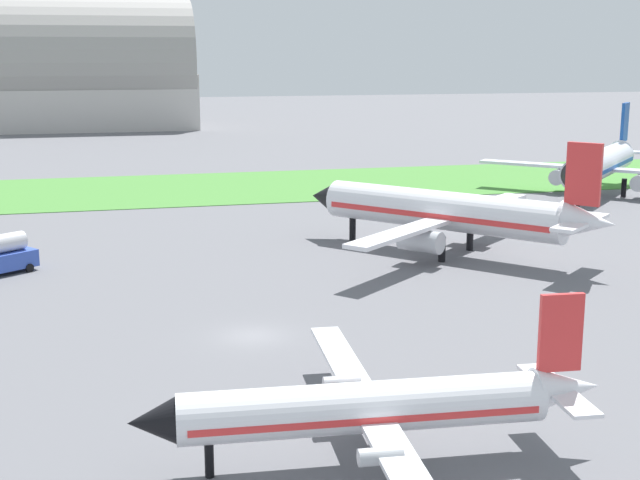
# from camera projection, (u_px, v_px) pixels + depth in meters

# --- Properties ---
(ground_plane) EXTENTS (600.00, 600.00, 0.00)m
(ground_plane) POSITION_uv_depth(u_px,v_px,m) (253.00, 336.00, 56.30)
(ground_plane) COLOR slate
(grass_taxiway_strip) EXTENTS (360.00, 28.00, 0.08)m
(grass_taxiway_strip) POSITION_uv_depth(u_px,v_px,m) (173.00, 189.00, 115.83)
(grass_taxiway_strip) COLOR #478438
(grass_taxiway_strip) RESTS_ON ground_plane
(airplane_midfield_jet) EXTENTS (24.43, 25.07, 10.74)m
(airplane_midfield_jet) POSITION_uv_depth(u_px,v_px,m) (447.00, 212.00, 78.08)
(airplane_midfield_jet) COLOR white
(airplane_midfield_jet) RESTS_ON ground_plane
(airplane_parked_jet_far) EXTENTS (24.51, 24.74, 11.03)m
(airplane_parked_jet_far) POSITION_uv_depth(u_px,v_px,m) (601.00, 165.00, 109.86)
(airplane_parked_jet_far) COLOR silver
(airplane_parked_jet_far) RESTS_ON ground_plane
(airplane_foreground_turboprop) EXTENTS (21.15, 24.69, 7.39)m
(airplane_foreground_turboprop) POSITION_uv_depth(u_px,v_px,m) (373.00, 406.00, 38.28)
(airplane_foreground_turboprop) COLOR white
(airplane_foreground_turboprop) RESTS_ON ground_plane
(hangar_distant) EXTENTS (50.54, 28.94, 29.80)m
(hangar_distant) POSITION_uv_depth(u_px,v_px,m) (84.00, 73.00, 205.12)
(hangar_distant) COLOR #BCB7B2
(hangar_distant) RESTS_ON ground_plane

